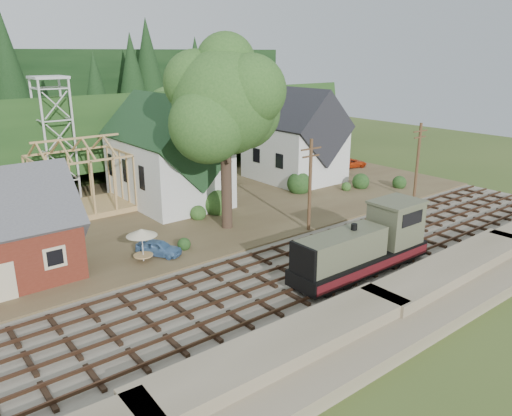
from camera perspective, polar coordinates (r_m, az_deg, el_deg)
ground at (r=34.50m, az=3.69°, el=-7.72°), size 140.00×140.00×0.00m
embankment at (r=29.52m, az=15.10°, el=-12.97°), size 64.00×5.00×1.60m
railroad_bed at (r=34.46m, az=3.69°, el=-7.60°), size 64.00×11.00×0.16m
village_flat at (r=48.35m, az=-10.75°, el=-0.33°), size 64.00×26.00×0.30m
hillside at (r=69.90m, az=-20.11°, el=4.27°), size 70.00×28.96×12.74m
ridge at (r=84.98m, az=-23.68°, el=6.05°), size 80.00×20.00×12.00m
church at (r=49.46m, az=-9.95°, el=6.14°), size 8.40×15.17×13.00m
farmhouse at (r=58.23m, az=4.41°, el=7.72°), size 8.40×10.80×10.60m
timber_frame at (r=48.82m, az=-19.41°, el=2.95°), size 8.20×6.20×6.99m
lattice_tower at (r=53.40m, az=-22.38°, el=11.21°), size 3.20×3.20×12.12m
big_tree at (r=40.71m, az=-3.43°, el=11.16°), size 10.90×8.40×14.70m
telegraph_pole_near at (r=41.17m, az=6.19°, el=2.70°), size 2.20×0.28×8.00m
telegraph_pole_far at (r=52.57m, az=17.98°, el=5.17°), size 2.20×0.28×8.00m
locomotive at (r=34.78m, az=12.47°, el=-4.28°), size 11.22×2.80×4.51m
car_blue at (r=37.42m, az=-11.06°, el=-4.49°), size 3.03×3.60×1.16m
car_red at (r=65.99m, az=10.83°, el=5.08°), size 4.51×2.84×1.16m
patio_set at (r=36.11m, az=-12.93°, el=-2.89°), size 2.19×2.19×2.44m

